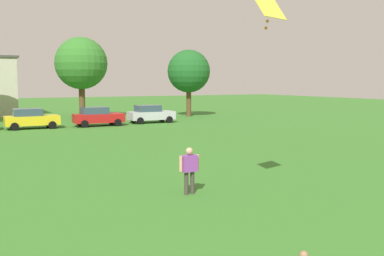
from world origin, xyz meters
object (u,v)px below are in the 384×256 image
at_px(parked_car_silver_3, 150,114).
at_px(parked_car_red_2, 98,116).
at_px(tree_right, 81,64).
at_px(tree_far_right, 189,71).
at_px(parked_car_yellow_1, 31,118).
at_px(adult_bystander, 189,167).
at_px(kite, 269,8).

bearing_deg(parked_car_silver_3, parked_car_red_2, -171.97).
height_order(parked_car_red_2, parked_car_silver_3, same).
distance_m(parked_car_red_2, tree_right, 10.49).
xyz_separation_m(parked_car_silver_3, tree_far_right, (6.92, 5.62, 4.17)).
bearing_deg(parked_car_yellow_1, adult_bystander, -86.07).
relative_size(kite, tree_right, 0.16).
height_order(adult_bystander, tree_far_right, tree_far_right).
relative_size(adult_bystander, kite, 1.17).
bearing_deg(kite, parked_car_yellow_1, 97.67).
xyz_separation_m(parked_car_yellow_1, tree_far_right, (17.76, 6.10, 4.17)).
relative_size(parked_car_silver_3, tree_right, 0.50).
relative_size(parked_car_yellow_1, tree_far_right, 0.58).
xyz_separation_m(kite, parked_car_red_2, (1.86, 27.07, -5.40)).
height_order(adult_bystander, tree_right, tree_right).
bearing_deg(parked_car_silver_3, kite, -104.44).
xyz_separation_m(adult_bystander, parked_car_yellow_1, (-1.76, 25.52, -0.12)).
xyz_separation_m(parked_car_red_2, parked_car_silver_3, (5.30, 0.75, 0.00)).
bearing_deg(tree_right, tree_far_right, -14.10).
bearing_deg(parked_car_yellow_1, tree_right, 54.24).
xyz_separation_m(kite, tree_right, (2.76, 36.28, -0.46)).
xyz_separation_m(tree_right, tree_far_right, (11.32, -2.84, -0.77)).
distance_m(tree_right, tree_far_right, 11.69).
distance_m(kite, tree_far_right, 36.30).
distance_m(adult_bystander, tree_far_right, 35.67).
bearing_deg(kite, parked_car_red_2, 86.07).
bearing_deg(tree_right, adult_bystander, -97.74).
bearing_deg(tree_far_right, kite, -112.83).
height_order(parked_car_silver_3, tree_far_right, tree_far_right).
bearing_deg(parked_car_yellow_1, tree_far_right, 18.96).
relative_size(parked_car_yellow_1, parked_car_red_2, 1.00).
relative_size(parked_car_yellow_1, parked_car_silver_3, 1.00).
xyz_separation_m(adult_bystander, parked_car_red_2, (3.78, 25.26, -0.12)).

